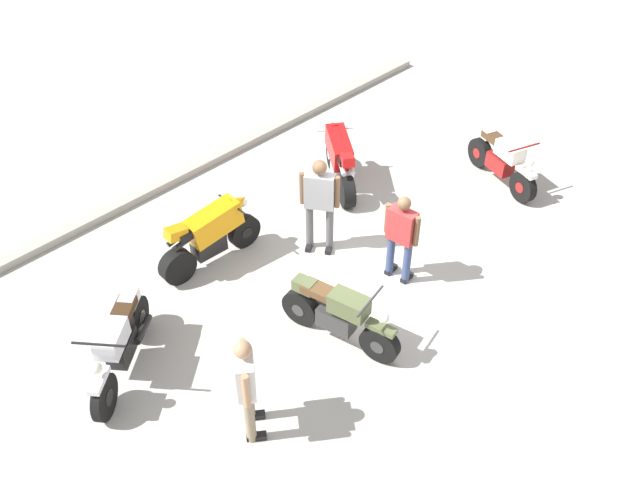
{
  "coord_description": "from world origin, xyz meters",
  "views": [
    {
      "loc": [
        -6.27,
        -4.89,
        7.3
      ],
      "look_at": [
        -0.48,
        0.59,
        0.75
      ],
      "focal_mm": 36.56,
      "sensor_mm": 36.0,
      "label": 1
    }
  ],
  "objects_px": {
    "motorcycle_orange_sportbike": "(211,234)",
    "person_in_red_shirt": "(401,234)",
    "person_in_white_shirt": "(247,383)",
    "motorcycle_cream_vintage": "(502,160)",
    "motorcycle_red_sportbike": "(340,159)",
    "motorcycle_silver_cruiser": "(120,344)",
    "person_in_gray_shirt": "(320,199)",
    "motorcycle_olive_vintage": "(339,316)"
  },
  "relations": [
    {
      "from": "motorcycle_orange_sportbike",
      "to": "person_in_red_shirt",
      "type": "relative_size",
      "value": 1.21
    },
    {
      "from": "person_in_white_shirt",
      "to": "motorcycle_cream_vintage",
      "type": "bearing_deg",
      "value": 45.0
    },
    {
      "from": "motorcycle_red_sportbike",
      "to": "motorcycle_cream_vintage",
      "type": "bearing_deg",
      "value": -98.58
    },
    {
      "from": "motorcycle_red_sportbike",
      "to": "motorcycle_silver_cruiser",
      "type": "distance_m",
      "value": 5.58
    },
    {
      "from": "person_in_gray_shirt",
      "to": "motorcycle_silver_cruiser",
      "type": "bearing_deg",
      "value": -34.58
    },
    {
      "from": "person_in_red_shirt",
      "to": "person_in_white_shirt",
      "type": "height_order",
      "value": "person_in_white_shirt"
    },
    {
      "from": "motorcycle_cream_vintage",
      "to": "motorcycle_olive_vintage",
      "type": "bearing_deg",
      "value": -63.46
    },
    {
      "from": "motorcycle_cream_vintage",
      "to": "person_in_white_shirt",
      "type": "xyz_separation_m",
      "value": [
        -7.19,
        -0.72,
        0.45
      ]
    },
    {
      "from": "person_in_red_shirt",
      "to": "person_in_gray_shirt",
      "type": "distance_m",
      "value": 1.5
    },
    {
      "from": "person_in_red_shirt",
      "to": "person_in_gray_shirt",
      "type": "bearing_deg",
      "value": 97.83
    },
    {
      "from": "motorcycle_red_sportbike",
      "to": "motorcycle_cream_vintage",
      "type": "distance_m",
      "value": 3.16
    },
    {
      "from": "motorcycle_cream_vintage",
      "to": "person_in_gray_shirt",
      "type": "bearing_deg",
      "value": -85.48
    },
    {
      "from": "motorcycle_orange_sportbike",
      "to": "person_in_red_shirt",
      "type": "bearing_deg",
      "value": -49.95
    },
    {
      "from": "motorcycle_cream_vintage",
      "to": "person_in_gray_shirt",
      "type": "relative_size",
      "value": 1.06
    },
    {
      "from": "person_in_red_shirt",
      "to": "motorcycle_olive_vintage",
      "type": "bearing_deg",
      "value": -177.5
    },
    {
      "from": "motorcycle_olive_vintage",
      "to": "motorcycle_orange_sportbike",
      "type": "bearing_deg",
      "value": 172.55
    },
    {
      "from": "motorcycle_silver_cruiser",
      "to": "motorcycle_olive_vintage",
      "type": "bearing_deg",
      "value": 105.83
    },
    {
      "from": "motorcycle_cream_vintage",
      "to": "person_in_red_shirt",
      "type": "bearing_deg",
      "value": -64.26
    },
    {
      "from": "motorcycle_red_sportbike",
      "to": "person_in_red_shirt",
      "type": "xyz_separation_m",
      "value": [
        -1.34,
        -2.5,
        0.32
      ]
    },
    {
      "from": "motorcycle_orange_sportbike",
      "to": "person_in_gray_shirt",
      "type": "distance_m",
      "value": 1.88
    },
    {
      "from": "motorcycle_orange_sportbike",
      "to": "motorcycle_red_sportbike",
      "type": "bearing_deg",
      "value": 3.88
    },
    {
      "from": "motorcycle_olive_vintage",
      "to": "motorcycle_silver_cruiser",
      "type": "distance_m",
      "value": 3.08
    },
    {
      "from": "motorcycle_cream_vintage",
      "to": "person_in_red_shirt",
      "type": "height_order",
      "value": "person_in_red_shirt"
    },
    {
      "from": "motorcycle_olive_vintage",
      "to": "motorcycle_cream_vintage",
      "type": "bearing_deg",
      "value": 84.54
    },
    {
      "from": "motorcycle_cream_vintage",
      "to": "motorcycle_silver_cruiser",
      "type": "height_order",
      "value": "motorcycle_silver_cruiser"
    },
    {
      "from": "motorcycle_red_sportbike",
      "to": "motorcycle_silver_cruiser",
      "type": "height_order",
      "value": "motorcycle_red_sportbike"
    },
    {
      "from": "motorcycle_cream_vintage",
      "to": "person_in_white_shirt",
      "type": "distance_m",
      "value": 7.24
    },
    {
      "from": "motorcycle_red_sportbike",
      "to": "motorcycle_cream_vintage",
      "type": "xyz_separation_m",
      "value": [
        2.25,
        -2.21,
        -0.11
      ]
    },
    {
      "from": "motorcycle_olive_vintage",
      "to": "person_in_gray_shirt",
      "type": "xyz_separation_m",
      "value": [
        1.35,
        1.66,
        0.54
      ]
    },
    {
      "from": "motorcycle_red_sportbike",
      "to": "motorcycle_silver_cruiser",
      "type": "relative_size",
      "value": 0.99
    },
    {
      "from": "motorcycle_silver_cruiser",
      "to": "person_in_gray_shirt",
      "type": "height_order",
      "value": "person_in_gray_shirt"
    },
    {
      "from": "motorcycle_red_sportbike",
      "to": "motorcycle_silver_cruiser",
      "type": "xyz_separation_m",
      "value": [
        -5.5,
        -0.9,
        -0.07
      ]
    },
    {
      "from": "motorcycle_red_sportbike",
      "to": "person_in_gray_shirt",
      "type": "bearing_deg",
      "value": 157.99
    },
    {
      "from": "motorcycle_olive_vintage",
      "to": "motorcycle_orange_sportbike",
      "type": "xyz_separation_m",
      "value": [
        -0.16,
        2.7,
        0.11
      ]
    },
    {
      "from": "motorcycle_cream_vintage",
      "to": "motorcycle_orange_sportbike",
      "type": "bearing_deg",
      "value": -91.01
    },
    {
      "from": "motorcycle_red_sportbike",
      "to": "person_in_white_shirt",
      "type": "height_order",
      "value": "person_in_white_shirt"
    },
    {
      "from": "motorcycle_silver_cruiser",
      "to": "person_in_white_shirt",
      "type": "distance_m",
      "value": 2.14
    },
    {
      "from": "motorcycle_red_sportbike",
      "to": "person_in_red_shirt",
      "type": "relative_size",
      "value": 1.05
    },
    {
      "from": "motorcycle_olive_vintage",
      "to": "person_in_white_shirt",
      "type": "xyz_separation_m",
      "value": [
        -1.93,
        -0.23,
        0.45
      ]
    },
    {
      "from": "motorcycle_red_sportbike",
      "to": "motorcycle_olive_vintage",
      "type": "distance_m",
      "value": 4.04
    },
    {
      "from": "person_in_gray_shirt",
      "to": "motorcycle_orange_sportbike",
      "type": "bearing_deg",
      "value": -67.21
    },
    {
      "from": "motorcycle_cream_vintage",
      "to": "person_in_white_shirt",
      "type": "bearing_deg",
      "value": -63.1
    }
  ]
}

